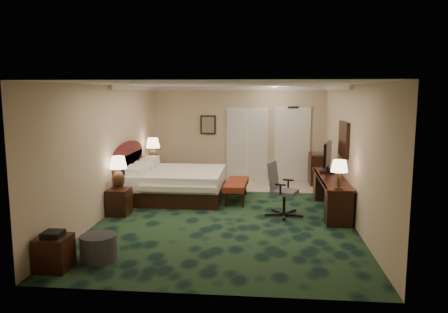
# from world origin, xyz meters

# --- Properties ---
(floor) EXTENTS (5.00, 7.50, 0.00)m
(floor) POSITION_xyz_m (0.00, 0.00, 0.00)
(floor) COLOR black
(floor) RESTS_ON ground
(ceiling) EXTENTS (5.00, 7.50, 0.00)m
(ceiling) POSITION_xyz_m (0.00, 0.00, 2.70)
(ceiling) COLOR white
(ceiling) RESTS_ON wall_back
(wall_back) EXTENTS (5.00, 0.00, 2.70)m
(wall_back) POSITION_xyz_m (0.00, 3.75, 1.35)
(wall_back) COLOR beige
(wall_back) RESTS_ON ground
(wall_front) EXTENTS (5.00, 0.00, 2.70)m
(wall_front) POSITION_xyz_m (0.00, -3.75, 1.35)
(wall_front) COLOR beige
(wall_front) RESTS_ON ground
(wall_left) EXTENTS (0.00, 7.50, 2.70)m
(wall_left) POSITION_xyz_m (-2.50, 0.00, 1.35)
(wall_left) COLOR beige
(wall_left) RESTS_ON ground
(wall_right) EXTENTS (0.00, 7.50, 2.70)m
(wall_right) POSITION_xyz_m (2.50, 0.00, 1.35)
(wall_right) COLOR beige
(wall_right) RESTS_ON ground
(crown_molding) EXTENTS (5.00, 7.50, 0.10)m
(crown_molding) POSITION_xyz_m (0.00, 0.00, 2.65)
(crown_molding) COLOR silver
(crown_molding) RESTS_ON wall_back
(tile_patch) EXTENTS (3.20, 1.70, 0.01)m
(tile_patch) POSITION_xyz_m (0.90, 2.90, 0.01)
(tile_patch) COLOR #C8AB92
(tile_patch) RESTS_ON ground
(headboard) EXTENTS (0.12, 2.00, 1.40)m
(headboard) POSITION_xyz_m (-2.44, 1.00, 0.70)
(headboard) COLOR #4E1412
(headboard) RESTS_ON ground
(entry_door) EXTENTS (1.02, 0.06, 2.18)m
(entry_door) POSITION_xyz_m (1.55, 3.72, 1.05)
(entry_door) COLOR silver
(entry_door) RESTS_ON ground
(closet_doors) EXTENTS (1.20, 0.06, 2.10)m
(closet_doors) POSITION_xyz_m (0.25, 3.71, 1.05)
(closet_doors) COLOR #BDBDBD
(closet_doors) RESTS_ON ground
(wall_art) EXTENTS (0.45, 0.06, 0.55)m
(wall_art) POSITION_xyz_m (-0.90, 3.71, 1.60)
(wall_art) COLOR #4A5B55
(wall_art) RESTS_ON wall_back
(wall_mirror) EXTENTS (0.05, 0.95, 0.75)m
(wall_mirror) POSITION_xyz_m (2.46, 0.60, 1.55)
(wall_mirror) COLOR white
(wall_mirror) RESTS_ON wall_right
(bed) EXTENTS (2.17, 2.01, 0.69)m
(bed) POSITION_xyz_m (-1.32, 1.23, 0.34)
(bed) COLOR white
(bed) RESTS_ON ground
(nightstand_near) EXTENTS (0.44, 0.50, 0.55)m
(nightstand_near) POSITION_xyz_m (-2.26, -0.28, 0.27)
(nightstand_near) COLOR black
(nightstand_near) RESTS_ON ground
(nightstand_far) EXTENTS (0.50, 0.58, 0.63)m
(nightstand_far) POSITION_xyz_m (-2.23, 2.41, 0.32)
(nightstand_far) COLOR black
(nightstand_far) RESTS_ON ground
(lamp_near) EXTENTS (0.41, 0.41, 0.68)m
(lamp_near) POSITION_xyz_m (-2.27, -0.23, 0.89)
(lamp_near) COLOR black
(lamp_near) RESTS_ON nightstand_near
(lamp_far) EXTENTS (0.44, 0.44, 0.70)m
(lamp_far) POSITION_xyz_m (-2.23, 2.44, 0.98)
(lamp_far) COLOR black
(lamp_far) RESTS_ON nightstand_far
(bed_bench) EXTENTS (0.53, 1.38, 0.46)m
(bed_bench) POSITION_xyz_m (0.11, 1.14, 0.23)
(bed_bench) COLOR maroon
(bed_bench) RESTS_ON ground
(ottoman) EXTENTS (0.57, 0.57, 0.40)m
(ottoman) POSITION_xyz_m (-1.74, -2.77, 0.20)
(ottoman) COLOR #2A2A30
(ottoman) RESTS_ON ground
(side_table) EXTENTS (0.46, 0.46, 0.49)m
(side_table) POSITION_xyz_m (-2.24, -3.17, 0.25)
(side_table) COLOR black
(side_table) RESTS_ON ground
(desk) EXTENTS (0.55, 2.53, 0.73)m
(desk) POSITION_xyz_m (2.21, 0.44, 0.36)
(desk) COLOR black
(desk) RESTS_ON ground
(tv) EXTENTS (0.31, 0.88, 0.69)m
(tv) POSITION_xyz_m (2.20, 1.10, 1.08)
(tv) COLOR black
(tv) RESTS_ON desk
(desk_lamp) EXTENTS (0.40, 0.40, 0.56)m
(desk_lamp) POSITION_xyz_m (2.18, -0.66, 1.01)
(desk_lamp) COLOR black
(desk_lamp) RESTS_ON desk
(desk_chair) EXTENTS (0.82, 0.80, 1.12)m
(desk_chair) POSITION_xyz_m (1.18, -0.08, 0.56)
(desk_chair) COLOR #4D4D58
(desk_chair) RESTS_ON ground
(minibar) EXTENTS (0.44, 0.80, 0.84)m
(minibar) POSITION_xyz_m (2.23, 3.20, 0.42)
(minibar) COLOR black
(minibar) RESTS_ON ground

